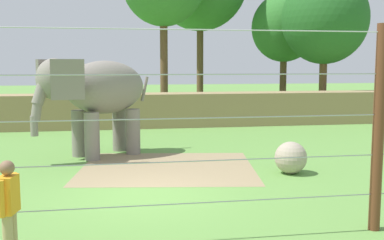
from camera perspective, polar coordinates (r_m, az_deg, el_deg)
name	(u,v)px	position (r m, az deg, el deg)	size (l,w,h in m)	color
ground_plane	(146,195)	(11.23, -5.59, -9.10)	(120.00, 120.00, 0.00)	#609342
dirt_patch	(168,167)	(14.09, -2.99, -5.78)	(5.09, 4.53, 0.01)	#937F5B
embankment_wall	(128,110)	(23.15, -7.84, 1.16)	(36.00, 1.80, 1.64)	#997F56
elephant	(97,92)	(15.81, -11.51, 3.34)	(3.95, 3.17, 3.25)	gray
enrichment_ball	(291,158)	(13.52, 11.91, -4.50)	(0.91, 0.91, 0.91)	tan
cable_fence	(158,134)	(7.87, -4.13, -1.70)	(9.04, 0.21, 3.79)	brown
zookeeper	(9,210)	(7.58, -21.36, -10.12)	(0.28, 0.59, 1.67)	tan
tree_behind_wall	(325,19)	(28.74, 15.84, 11.71)	(4.96, 4.96, 8.28)	brown
tree_right_of_centre	(284,28)	(31.79, 11.14, 10.91)	(4.25, 4.25, 7.68)	brown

